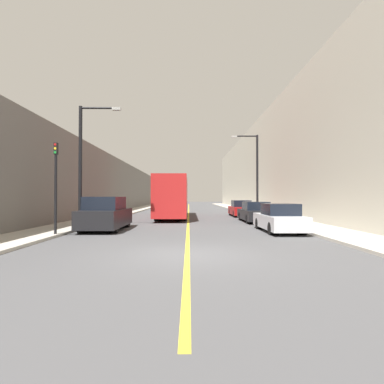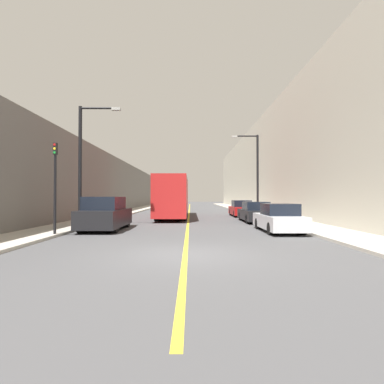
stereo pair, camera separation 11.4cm
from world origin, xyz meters
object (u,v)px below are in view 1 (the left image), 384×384
at_px(parked_suv_left, 106,215).
at_px(street_lamp_left, 84,158).
at_px(car_right_far, 241,209).
at_px(car_right_mid, 255,213).
at_px(car_right_near, 279,219).
at_px(traffic_light, 56,184).
at_px(bus, 173,197).
at_px(street_lamp_right, 255,170).

xyz_separation_m(parked_suv_left, street_lamp_left, (-1.44, 0.66, 3.23)).
distance_m(car_right_far, street_lamp_left, 15.61).
bearing_deg(car_right_far, car_right_mid, -90.32).
bearing_deg(parked_suv_left, car_right_mid, 28.61).
bearing_deg(car_right_near, traffic_light, -170.80).
height_order(bus, car_right_far, bus).
height_order(car_right_far, traffic_light, traffic_light).
relative_size(bus, street_lamp_right, 1.64).
bearing_deg(car_right_near, bus, 119.42).
bearing_deg(car_right_far, parked_suv_left, -129.68).
relative_size(bus, car_right_mid, 2.52).
xyz_separation_m(car_right_far, traffic_light, (-10.98, -14.06, 1.73)).
xyz_separation_m(street_lamp_left, street_lamp_right, (11.95, 9.52, 0.17)).
relative_size(car_right_mid, traffic_light, 1.12).
relative_size(parked_suv_left, car_right_far, 1.08).
relative_size(parked_suv_left, street_lamp_left, 0.67).
bearing_deg(car_right_far, bus, -166.72).
bearing_deg(parked_suv_left, bus, 72.12).
bearing_deg(car_right_far, traffic_light, -127.98).
bearing_deg(car_right_mid, car_right_near, -90.83).
relative_size(street_lamp_left, traffic_light, 1.65).
height_order(parked_suv_left, car_right_far, parked_suv_left).
bearing_deg(street_lamp_left, parked_suv_left, -24.63).
height_order(parked_suv_left, traffic_light, traffic_light).
bearing_deg(traffic_light, parked_suv_left, 60.06).
xyz_separation_m(bus, car_right_far, (6.23, 1.47, -1.16)).
xyz_separation_m(parked_suv_left, car_right_near, (9.29, -0.95, -0.18)).
bearing_deg(car_right_mid, traffic_light, -144.42).
relative_size(car_right_mid, street_lamp_right, 0.65).
height_order(bus, street_lamp_left, street_lamp_left).
bearing_deg(street_lamp_right, bus, -177.66).
xyz_separation_m(parked_suv_left, traffic_light, (-1.56, -2.71, 1.56)).
xyz_separation_m(parked_suv_left, car_right_mid, (9.38, 5.12, -0.18)).
distance_m(bus, car_right_mid, 7.90).
xyz_separation_m(street_lamp_left, traffic_light, (-0.12, -3.37, -1.67)).
distance_m(bus, street_lamp_right, 7.71).
xyz_separation_m(car_right_far, street_lamp_left, (-10.86, -10.69, 3.41)).
bearing_deg(car_right_mid, parked_suv_left, -151.39).
bearing_deg(car_right_near, parked_suv_left, 174.16).
height_order(street_lamp_left, street_lamp_right, street_lamp_right).
bearing_deg(traffic_light, car_right_far, 52.02).
height_order(parked_suv_left, car_right_near, parked_suv_left).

